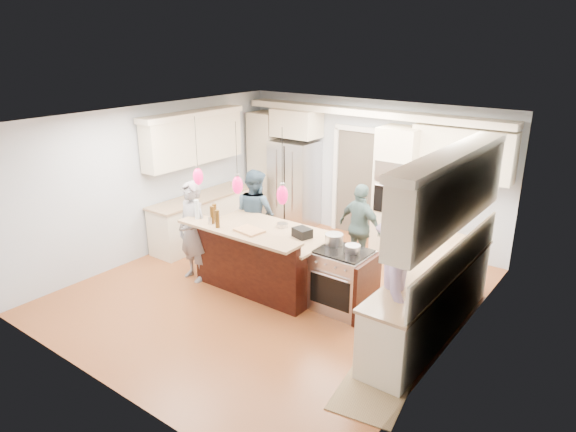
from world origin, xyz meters
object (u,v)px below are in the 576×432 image
refrigerator (294,184)px  island_range (344,281)px  person_bar_end (193,232)px  kitchen_island (265,257)px  person_far_left (255,214)px

refrigerator → island_range: (2.71, -2.49, -0.44)m
person_bar_end → kitchen_island: bearing=32.4°
person_far_left → refrigerator: bearing=-68.3°
refrigerator → person_far_left: 1.85m
refrigerator → person_bar_end: refrigerator is taller
kitchen_island → island_range: (1.41, 0.08, -0.03)m
refrigerator → kitchen_island: refrigerator is taller
island_range → person_bar_end: size_ratio=0.55×
kitchen_island → person_far_left: 1.20m
island_range → person_bar_end: person_bar_end is taller
refrigerator → island_range: size_ratio=1.96×
refrigerator → person_far_left: refrigerator is taller
kitchen_island → island_range: 1.41m
kitchen_island → person_bar_end: (-1.07, -0.52, 0.35)m
kitchen_island → island_range: bearing=3.1°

